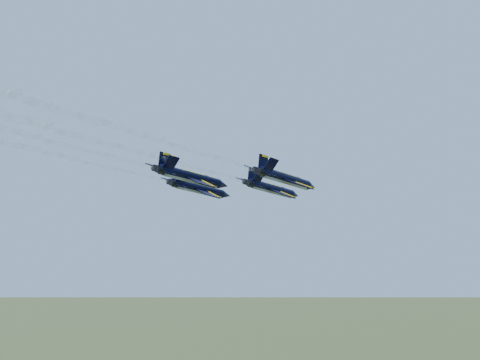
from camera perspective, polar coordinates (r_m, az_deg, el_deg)
The scene contains 4 objects.
jet_lead at distance 119.14m, azimuth 3.47°, elevation -0.95°, with size 13.71×19.33×6.03m.
jet_left at distance 119.35m, azimuth -4.28°, elevation -0.96°, with size 13.71×19.33×6.03m.
jet_right at distance 103.36m, azimuth 4.93°, elevation 0.12°, with size 13.71×19.33×6.03m.
jet_slot at distance 101.17m, azimuth -5.15°, elevation 0.30°, with size 13.71×19.33×6.03m.
Camera 1 is at (57.08, -90.86, 80.72)m, focal length 40.00 mm.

